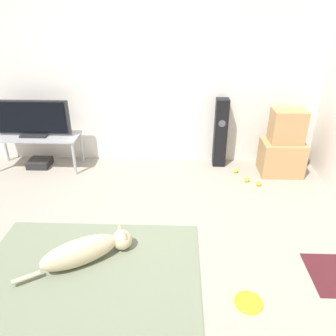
# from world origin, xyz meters

# --- Properties ---
(ground_plane) EXTENTS (12.00, 12.00, 0.00)m
(ground_plane) POSITION_xyz_m (0.00, 0.00, 0.00)
(ground_plane) COLOR #9E9384
(wall_back) EXTENTS (8.00, 0.06, 2.55)m
(wall_back) POSITION_xyz_m (0.00, 2.10, 1.27)
(wall_back) COLOR silver
(wall_back) RESTS_ON ground_plane
(area_rug) EXTENTS (1.91, 1.30, 0.01)m
(area_rug) POSITION_xyz_m (-0.08, -0.22, 0.01)
(area_rug) COLOR slate
(area_rug) RESTS_ON ground_plane
(dog) EXTENTS (0.92, 0.63, 0.25)m
(dog) POSITION_xyz_m (-0.12, -0.11, 0.13)
(dog) COLOR beige
(dog) RESTS_ON area_rug
(frisbee) EXTENTS (0.22, 0.22, 0.03)m
(frisbee) POSITION_xyz_m (1.24, -0.52, 0.01)
(frisbee) COLOR yellow
(frisbee) RESTS_ON ground_plane
(cardboard_box_lower) EXTENTS (0.55, 0.41, 0.45)m
(cardboard_box_lower) POSITION_xyz_m (2.06, 1.69, 0.23)
(cardboard_box_lower) COLOR tan
(cardboard_box_lower) RESTS_ON ground_plane
(cardboard_box_upper) EXTENTS (0.41, 0.31, 0.43)m
(cardboard_box_upper) POSITION_xyz_m (2.07, 1.71, 0.66)
(cardboard_box_upper) COLOR tan
(cardboard_box_upper) RESTS_ON cardboard_box_lower
(floor_speaker) EXTENTS (0.17, 0.18, 0.96)m
(floor_speaker) POSITION_xyz_m (1.25, 1.92, 0.48)
(floor_speaker) COLOR black
(floor_speaker) RESTS_ON ground_plane
(tv_stand) EXTENTS (1.17, 0.44, 0.48)m
(tv_stand) POSITION_xyz_m (-1.26, 1.74, 0.42)
(tv_stand) COLOR #A8A8AD
(tv_stand) RESTS_ON ground_plane
(tv) EXTENTS (1.00, 0.20, 0.49)m
(tv) POSITION_xyz_m (-1.26, 1.74, 0.71)
(tv) COLOR #232326
(tv) RESTS_ON tv_stand
(tennis_ball_by_boxes) EXTENTS (0.07, 0.07, 0.07)m
(tennis_ball_by_boxes) POSITION_xyz_m (1.57, 1.42, 0.03)
(tennis_ball_by_boxes) COLOR #C6E033
(tennis_ball_by_boxes) RESTS_ON ground_plane
(tennis_ball_near_speaker) EXTENTS (0.07, 0.07, 0.07)m
(tennis_ball_near_speaker) POSITION_xyz_m (1.46, 1.66, 0.03)
(tennis_ball_near_speaker) COLOR #C6E033
(tennis_ball_near_speaker) RESTS_ON ground_plane
(tennis_ball_loose_on_carpet) EXTENTS (0.07, 0.07, 0.07)m
(tennis_ball_loose_on_carpet) POSITION_xyz_m (1.70, 1.32, 0.03)
(tennis_ball_loose_on_carpet) COLOR #C6E033
(tennis_ball_loose_on_carpet) RESTS_ON ground_plane
(game_console) EXTENTS (0.29, 0.28, 0.10)m
(game_console) POSITION_xyz_m (-1.29, 1.77, 0.05)
(game_console) COLOR black
(game_console) RESTS_ON ground_plane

